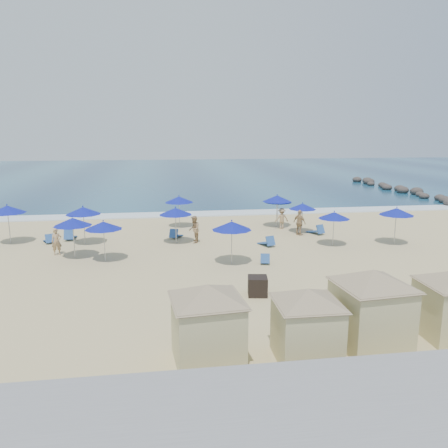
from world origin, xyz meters
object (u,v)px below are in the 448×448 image
(umbrella_10, at_px, (303,206))
(cabana_0, at_px, (207,313))
(umbrella_6, at_px, (232,226))
(rock_jetty, at_px, (407,191))
(umbrella_7, at_px, (278,200))
(umbrella_3, at_px, (103,225))
(beachgoer_1, at_px, (194,229))
(umbrella_4, at_px, (179,199))
(beachgoer_0, at_px, (57,242))
(beachgoer_2, at_px, (300,223))
(umbrella_11, at_px, (397,212))
(umbrella_8, at_px, (334,215))
(umbrella_5, at_px, (176,211))
(umbrella_1, at_px, (73,222))
(cabana_2, at_px, (372,298))
(umbrella_9, at_px, (277,199))
(cabana_1, at_px, (307,315))
(umbrella_2, at_px, (83,211))
(beachgoer_3, at_px, (282,218))
(umbrella_0, at_px, (7,209))
(trash_bin, at_px, (258,286))

(umbrella_10, bearing_deg, cabana_0, -117.00)
(umbrella_6, bearing_deg, rock_jetty, 44.53)
(cabana_0, distance_m, umbrella_7, 20.67)
(umbrella_7, bearing_deg, umbrella_3, -147.66)
(rock_jetty, xyz_separation_m, umbrella_7, (-19.75, -15.25, 1.70))
(umbrella_7, relative_size, beachgoer_1, 1.35)
(rock_jetty, xyz_separation_m, umbrella_4, (-27.18, -14.45, 1.75))
(rock_jetty, height_order, beachgoer_0, beachgoer_0)
(rock_jetty, height_order, beachgoer_2, beachgoer_2)
(rock_jetty, height_order, umbrella_11, umbrella_11)
(umbrella_8, bearing_deg, umbrella_5, 168.16)
(cabana_0, relative_size, umbrella_11, 1.80)
(umbrella_1, relative_size, umbrella_4, 1.00)
(umbrella_8, height_order, umbrella_10, umbrella_8)
(umbrella_10, relative_size, beachgoer_1, 1.25)
(cabana_2, height_order, umbrella_11, cabana_2)
(cabana_0, distance_m, beachgoer_0, 15.30)
(umbrella_4, height_order, beachgoer_1, umbrella_4)
(umbrella_5, bearing_deg, umbrella_9, 26.82)
(cabana_1, xyz_separation_m, umbrella_4, (-3.05, 20.39, 0.64))
(umbrella_1, relative_size, umbrella_9, 0.97)
(umbrella_6, distance_m, umbrella_8, 7.60)
(umbrella_9, xyz_separation_m, beachgoer_0, (-14.74, -5.71, -1.39))
(rock_jetty, xyz_separation_m, umbrella_10, (-18.59, -17.61, 1.55))
(umbrella_2, xyz_separation_m, umbrella_5, (5.81, -0.59, -0.09))
(umbrella_7, relative_size, umbrella_10, 1.08)
(cabana_1, height_order, umbrella_9, cabana_1)
(umbrella_2, xyz_separation_m, beachgoer_3, (13.75, 2.65, -1.40))
(cabana_2, relative_size, umbrella_3, 1.98)
(cabana_1, xyz_separation_m, umbrella_0, (-14.10, 16.93, 0.76))
(umbrella_0, distance_m, umbrella_8, 20.73)
(umbrella_0, height_order, beachgoer_2, umbrella_0)
(beachgoer_0, bearing_deg, umbrella_0, 121.04)
(umbrella_7, bearing_deg, umbrella_4, 173.84)
(cabana_0, distance_m, umbrella_11, 18.63)
(umbrella_1, height_order, umbrella_7, umbrella_1)
(umbrella_10, bearing_deg, beachgoer_2, -119.59)
(umbrella_9, bearing_deg, umbrella_8, -70.84)
(trash_bin, height_order, umbrella_6, umbrella_6)
(beachgoer_3, bearing_deg, beachgoer_1, 24.85)
(umbrella_3, bearing_deg, umbrella_9, 31.95)
(umbrella_1, distance_m, beachgoer_0, 1.91)
(umbrella_10, bearing_deg, umbrella_4, 159.82)
(cabana_2, bearing_deg, umbrella_3, 131.13)
(umbrella_6, height_order, umbrella_9, umbrella_9)
(umbrella_11, height_order, beachgoer_3, umbrella_11)
(cabana_1, distance_m, umbrella_3, 14.21)
(cabana_1, distance_m, umbrella_0, 22.05)
(umbrella_11, xyz_separation_m, beachgoer_1, (-12.70, 2.23, -1.24))
(rock_jetty, bearing_deg, trash_bin, -129.92)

